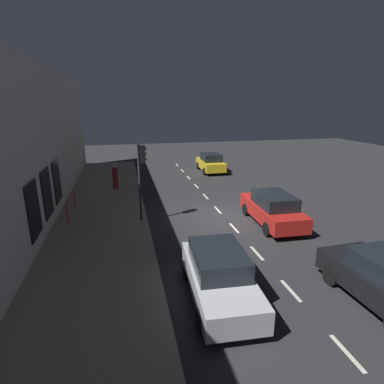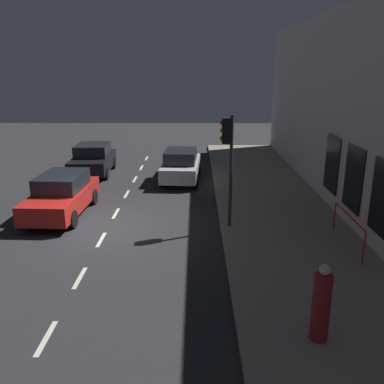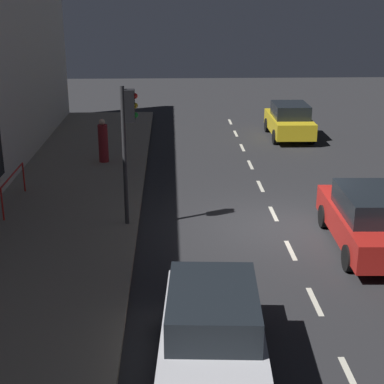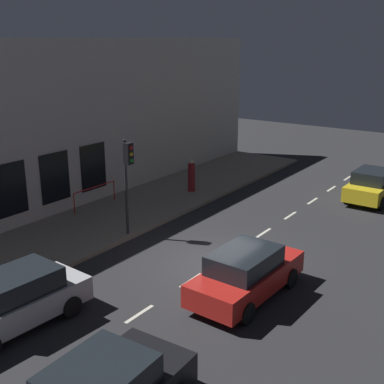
# 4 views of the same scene
# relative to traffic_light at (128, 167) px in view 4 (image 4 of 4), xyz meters

# --- Properties ---
(ground_plane) EXTENTS (60.00, 60.00, 0.00)m
(ground_plane) POSITION_rel_traffic_light_xyz_m (-4.17, 0.05, -2.93)
(ground_plane) COLOR #28282B
(sidewalk) EXTENTS (4.50, 32.00, 0.15)m
(sidewalk) POSITION_rel_traffic_light_xyz_m (2.08, 0.05, -2.85)
(sidewalk) COLOR gray
(sidewalk) RESTS_ON ground
(building_facade) EXTENTS (0.65, 32.00, 7.72)m
(building_facade) POSITION_rel_traffic_light_xyz_m (4.62, 0.05, 0.93)
(building_facade) COLOR beige
(building_facade) RESTS_ON ground
(lane_centre_line) EXTENTS (0.12, 27.20, 0.01)m
(lane_centre_line) POSITION_rel_traffic_light_xyz_m (-4.17, -0.95, -2.92)
(lane_centre_line) COLOR beige
(lane_centre_line) RESTS_ON ground
(traffic_light) EXTENTS (0.46, 0.32, 3.84)m
(traffic_light) POSITION_rel_traffic_light_xyz_m (0.00, 0.00, 0.00)
(traffic_light) COLOR #2D2D30
(traffic_light) RESTS_ON sidewalk
(parked_car_0) EXTENTS (2.00, 4.24, 1.58)m
(parked_car_0) POSITION_rel_traffic_light_xyz_m (-1.79, 6.67, -2.14)
(parked_car_0) COLOR #B7B7BC
(parked_car_0) RESTS_ON ground
(parked_car_1) EXTENTS (1.97, 4.42, 1.58)m
(parked_car_1) POSITION_rel_traffic_light_xyz_m (-6.18, 1.54, -2.13)
(parked_car_1) COLOR red
(parked_car_1) RESTS_ON ground
(parked_car_2) EXTENTS (1.84, 3.87, 1.58)m
(parked_car_2) POSITION_rel_traffic_light_xyz_m (-6.50, -10.47, -2.14)
(parked_car_2) COLOR gold
(parked_car_2) RESTS_ON ground
(pedestrian_0) EXTENTS (0.44, 0.44, 1.66)m
(pedestrian_0) POSITION_rel_traffic_light_xyz_m (1.44, -6.30, -2.01)
(pedestrian_0) COLOR maroon
(pedestrian_0) RESTS_ON sidewalk
(red_railing) EXTENTS (0.05, 2.59, 0.97)m
(red_railing) POSITION_rel_traffic_light_xyz_m (3.65, -1.63, -2.03)
(red_railing) COLOR red
(red_railing) RESTS_ON sidewalk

